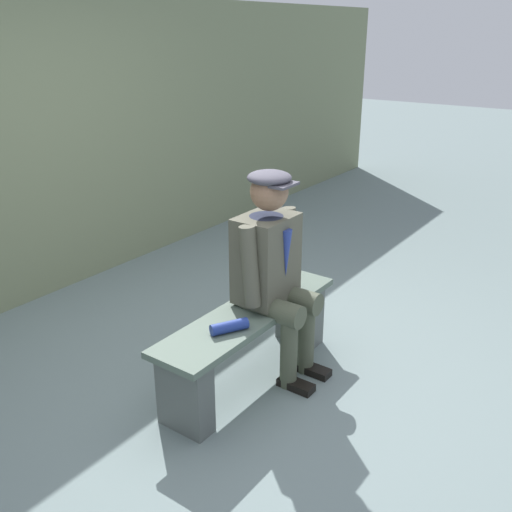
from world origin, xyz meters
The scene contains 5 objects.
ground_plane centered at (0.00, 0.00, 0.00)m, with size 30.00×30.00×0.00m, color slate.
bench centered at (0.00, 0.00, 0.32)m, with size 1.49×0.38×0.49m.
seated_man centered at (-0.18, 0.06, 0.77)m, with size 0.56×0.58×1.36m.
rolled_magazine centered at (0.28, 0.06, 0.53)m, with size 0.07×0.07×0.23m, color navy.
stadium_wall centered at (0.00, -2.30, 1.21)m, with size 12.00×0.24×2.43m, color #747E5D.
Camera 1 is at (2.59, 1.92, 2.16)m, focal length 40.23 mm.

